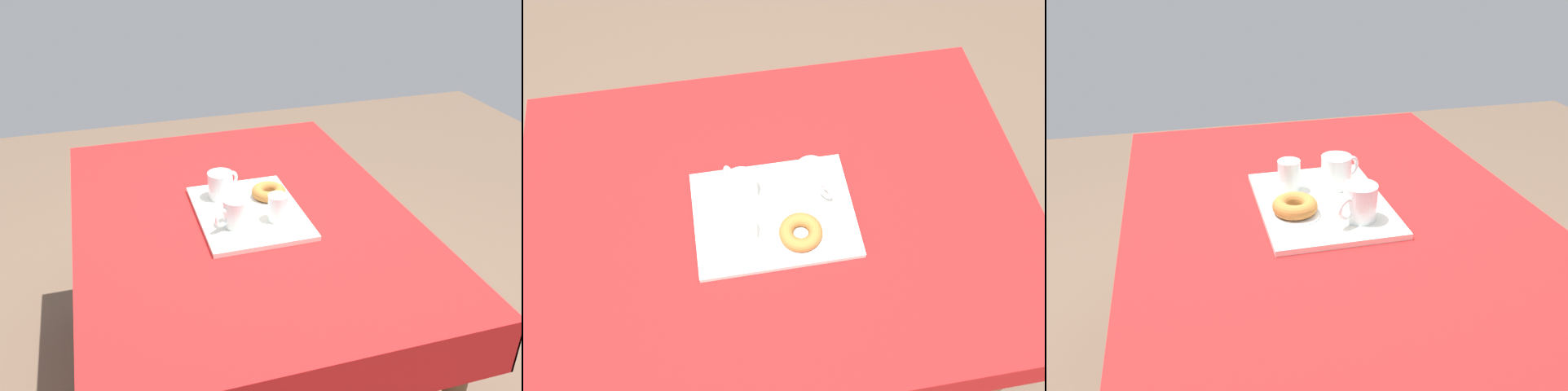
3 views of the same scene
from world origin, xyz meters
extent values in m
cube|color=red|center=(0.00, 0.00, 0.76)|extent=(1.45, 1.08, 0.03)
cube|color=red|center=(0.00, -0.54, 0.68)|extent=(1.45, 0.01, 0.14)
cube|color=red|center=(0.00, 0.54, 0.68)|extent=(1.45, 0.01, 0.14)
cube|color=red|center=(-0.72, 0.00, 0.68)|extent=(0.01, 1.08, 0.14)
cylinder|color=brown|center=(-0.63, -0.45, 0.37)|extent=(0.06, 0.06, 0.75)
cylinder|color=brown|center=(-0.63, 0.45, 0.37)|extent=(0.06, 0.06, 0.75)
cube|color=silver|center=(-0.02, -0.02, 0.79)|extent=(0.44, 0.33, 0.02)
cylinder|color=silver|center=(0.10, 0.05, 0.84)|extent=(0.09, 0.09, 0.09)
cylinder|color=#5B230A|center=(0.10, 0.05, 0.83)|extent=(0.07, 0.07, 0.07)
torus|color=silver|center=(0.13, 0.00, 0.84)|extent=(0.04, 0.06, 0.06)
cylinder|color=silver|center=(-0.09, 0.04, 0.84)|extent=(0.09, 0.09, 0.09)
cylinder|color=#5B230A|center=(-0.09, 0.04, 0.83)|extent=(0.07, 0.07, 0.07)
torus|color=silver|center=(-0.12, 0.09, 0.84)|extent=(0.04, 0.06, 0.06)
cylinder|color=silver|center=(-0.10, -0.09, 0.84)|extent=(0.06, 0.06, 0.09)
cylinder|color=silver|center=(-0.10, -0.09, 0.83)|extent=(0.05, 0.05, 0.06)
cylinder|color=white|center=(0.04, -0.11, 0.80)|extent=(0.13, 0.13, 0.01)
torus|color=#A3662D|center=(0.04, -0.11, 0.82)|extent=(0.12, 0.12, 0.04)
camera|label=1|loc=(-1.59, 0.41, 1.72)|focal=39.32mm
camera|label=2|loc=(-0.12, -0.82, 2.11)|focal=38.79mm
camera|label=3|loc=(1.24, -0.36, 1.46)|focal=37.78mm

